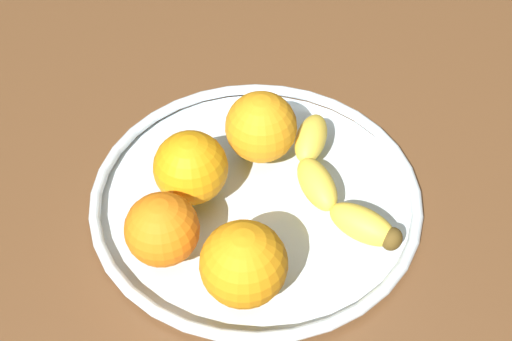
# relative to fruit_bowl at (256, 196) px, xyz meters

# --- Properties ---
(ground_plane) EXTENTS (1.62, 1.62, 0.04)m
(ground_plane) POSITION_rel_fruit_bowl_xyz_m (0.00, 0.00, -0.03)
(ground_plane) COLOR brown
(fruit_bowl) EXTENTS (0.35, 0.35, 0.02)m
(fruit_bowl) POSITION_rel_fruit_bowl_xyz_m (0.00, 0.00, 0.00)
(fruit_bowl) COLOR silver
(fruit_bowl) RESTS_ON ground_plane
(banana) EXTENTS (0.20, 0.08, 0.03)m
(banana) POSITION_rel_fruit_bowl_xyz_m (0.03, 0.07, 0.03)
(banana) COLOR yellow
(banana) RESTS_ON fruit_bowl
(orange_back_left) EXTENTS (0.08, 0.08, 0.08)m
(orange_back_left) POSITION_rel_fruit_bowl_xyz_m (-0.02, -0.06, 0.05)
(orange_back_left) COLOR orange
(orange_back_left) RESTS_ON fruit_bowl
(orange_back_right) EXTENTS (0.08, 0.08, 0.08)m
(orange_back_right) POSITION_rel_fruit_bowl_xyz_m (-0.05, 0.03, 0.05)
(orange_back_right) COLOR orange
(orange_back_right) RESTS_ON fruit_bowl
(orange_front_left) EXTENTS (0.07, 0.07, 0.07)m
(orange_front_left) POSITION_rel_fruit_bowl_xyz_m (0.04, -0.11, 0.04)
(orange_front_left) COLOR orange
(orange_front_left) RESTS_ON fruit_bowl
(orange_front_right) EXTENTS (0.08, 0.08, 0.08)m
(orange_front_right) POSITION_rel_fruit_bowl_xyz_m (0.11, -0.06, 0.05)
(orange_front_right) COLOR orange
(orange_front_right) RESTS_ON fruit_bowl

